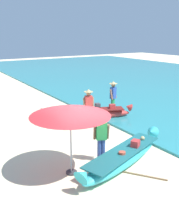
# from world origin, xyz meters

# --- Properties ---
(ground_plane) EXTENTS (80.00, 80.00, 0.00)m
(ground_plane) POSITION_xyz_m (0.00, 0.00, 0.00)
(ground_plane) COLOR beige
(boat_cyan_foreground) EXTENTS (4.54, 2.15, 0.84)m
(boat_cyan_foreground) POSITION_xyz_m (1.10, -0.63, 0.30)
(boat_cyan_foreground) COLOR #33B2BC
(boat_cyan_foreground) RESTS_ON ground
(boat_red_midground) EXTENTS (4.58, 2.38, 0.83)m
(boat_red_midground) POSITION_xyz_m (2.62, 4.18, 0.31)
(boat_red_midground) COLOR red
(boat_red_midground) RESTS_ON ground
(person_vendor_hatted) EXTENTS (0.58, 0.44, 1.77)m
(person_vendor_hatted) POSITION_xyz_m (2.30, 3.56, 1.03)
(person_vendor_hatted) COLOR #B2383D
(person_vendor_hatted) RESTS_ON ground
(person_tourist_customer) EXTENTS (0.58, 0.42, 1.69)m
(person_tourist_customer) POSITION_xyz_m (0.60, -0.01, 0.96)
(person_tourist_customer) COLOR #3D5BA8
(person_tourist_customer) RESTS_ON ground
(person_vendor_assistant) EXTENTS (0.59, 0.44, 1.87)m
(person_vendor_assistant) POSITION_xyz_m (4.30, 4.23, 1.08)
(person_vendor_assistant) COLOR green
(person_vendor_assistant) RESTS_ON ground
(patio_umbrella_large) EXTENTS (2.47, 2.47, 2.27)m
(patio_umbrella_large) POSITION_xyz_m (-0.68, -0.18, 2.11)
(patio_umbrella_large) COLOR #B7B7BC
(patio_umbrella_large) RESTS_ON ground
(paddle) EXTENTS (1.28, 1.65, 0.05)m
(paddle) POSITION_xyz_m (0.90, -1.21, 0.03)
(paddle) COLOR #8E6B47
(paddle) RESTS_ON ground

